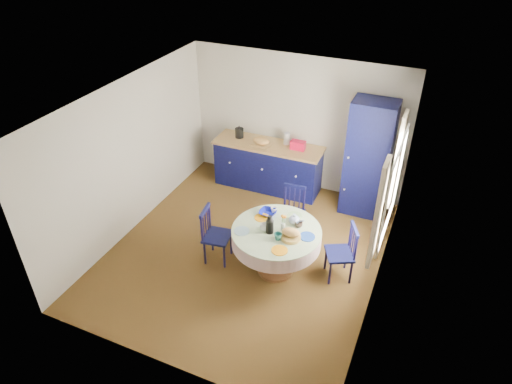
% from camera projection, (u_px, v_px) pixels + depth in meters
% --- Properties ---
extents(floor, '(4.50, 4.50, 0.00)m').
position_uv_depth(floor, '(246.00, 251.00, 7.20)').
color(floor, black).
rests_on(floor, ground).
extents(ceiling, '(4.50, 4.50, 0.00)m').
position_uv_depth(ceiling, '(244.00, 102.00, 5.82)').
color(ceiling, white).
rests_on(ceiling, wall_back).
extents(wall_back, '(4.00, 0.02, 2.50)m').
position_uv_depth(wall_back, '(297.00, 123.00, 8.23)').
color(wall_back, beige).
rests_on(wall_back, floor).
extents(wall_left, '(0.02, 4.50, 2.50)m').
position_uv_depth(wall_left, '(130.00, 157.00, 7.17)').
color(wall_left, beige).
rests_on(wall_left, floor).
extents(wall_right, '(0.02, 4.50, 2.50)m').
position_uv_depth(wall_right, '(387.00, 218.00, 5.84)').
color(wall_right, beige).
rests_on(wall_right, floor).
extents(window, '(0.10, 1.74, 1.45)m').
position_uv_depth(window, '(390.00, 187.00, 5.94)').
color(window, white).
rests_on(window, wall_right).
extents(kitchen_counter, '(2.03, 0.66, 1.14)m').
position_uv_depth(kitchen_counter, '(268.00, 165.00, 8.53)').
color(kitchen_counter, black).
rests_on(kitchen_counter, floor).
extents(pantry_cabinet, '(0.72, 0.53, 2.05)m').
position_uv_depth(pantry_cabinet, '(368.00, 159.00, 7.58)').
color(pantry_cabinet, black).
rests_on(pantry_cabinet, floor).
extents(dining_table, '(1.27, 1.27, 1.05)m').
position_uv_depth(dining_table, '(277.00, 237.00, 6.47)').
color(dining_table, brown).
rests_on(dining_table, floor).
extents(chair_left, '(0.44, 0.45, 0.91)m').
position_uv_depth(chair_left, '(215.00, 235.00, 6.81)').
color(chair_left, black).
rests_on(chair_left, floor).
extents(chair_far, '(0.41, 0.40, 0.87)m').
position_uv_depth(chair_far, '(292.00, 211.00, 7.34)').
color(chair_far, black).
rests_on(chair_far, floor).
extents(chair_right, '(0.51, 0.52, 0.89)m').
position_uv_depth(chair_right, '(342.00, 252.00, 6.50)').
color(chair_right, black).
rests_on(chair_right, floor).
extents(mug_a, '(0.13, 0.13, 0.10)m').
position_uv_depth(mug_a, '(264.00, 227.00, 6.38)').
color(mug_a, silver).
rests_on(mug_a, dining_table).
extents(mug_b, '(0.11, 0.11, 0.10)m').
position_uv_depth(mug_b, '(278.00, 237.00, 6.20)').
color(mug_b, '#286F6B').
rests_on(mug_b, dining_table).
extents(mug_c, '(0.11, 0.11, 0.09)m').
position_uv_depth(mug_c, '(299.00, 224.00, 6.44)').
color(mug_c, black).
rests_on(mug_c, dining_table).
extents(mug_d, '(0.09, 0.09, 0.09)m').
position_uv_depth(mug_d, '(274.00, 210.00, 6.73)').
color(mug_d, silver).
rests_on(mug_d, dining_table).
extents(cobalt_bowl, '(0.25, 0.25, 0.06)m').
position_uv_depth(cobalt_bowl, '(268.00, 213.00, 6.70)').
color(cobalt_bowl, '#070D76').
rests_on(cobalt_bowl, dining_table).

